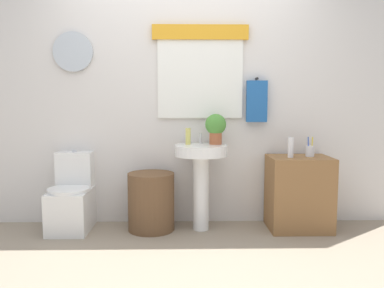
# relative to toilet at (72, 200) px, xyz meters

# --- Properties ---
(ground_plane) EXTENTS (8.00, 8.00, 0.00)m
(ground_plane) POSITION_rel_toilet_xyz_m (1.05, -0.88, -0.28)
(ground_plane) COLOR gray
(back_wall) EXTENTS (4.40, 0.18, 2.60)m
(back_wall) POSITION_rel_toilet_xyz_m (1.06, 0.26, 1.02)
(back_wall) COLOR silver
(back_wall) RESTS_ON ground_plane
(toilet) EXTENTS (0.38, 0.51, 0.74)m
(toilet) POSITION_rel_toilet_xyz_m (0.00, 0.00, 0.00)
(toilet) COLOR white
(toilet) RESTS_ON ground_plane
(laundry_hamper) EXTENTS (0.43, 0.43, 0.54)m
(laundry_hamper) POSITION_rel_toilet_xyz_m (0.75, -0.03, -0.01)
(laundry_hamper) COLOR brown
(laundry_hamper) RESTS_ON ground_plane
(pedestal_sink) EXTENTS (0.49, 0.49, 0.81)m
(pedestal_sink) POSITION_rel_toilet_xyz_m (1.22, -0.03, 0.31)
(pedestal_sink) COLOR white
(pedestal_sink) RESTS_ON ground_plane
(faucet) EXTENTS (0.03, 0.03, 0.10)m
(faucet) POSITION_rel_toilet_xyz_m (1.22, 0.09, 0.57)
(faucet) COLOR silver
(faucet) RESTS_ON pedestal_sink
(wooden_cabinet) EXTENTS (0.57, 0.44, 0.69)m
(wooden_cabinet) POSITION_rel_toilet_xyz_m (2.15, -0.03, 0.07)
(wooden_cabinet) COLOR olive
(wooden_cabinet) RESTS_ON ground_plane
(soap_bottle) EXTENTS (0.05, 0.05, 0.15)m
(soap_bottle) POSITION_rel_toilet_xyz_m (1.10, 0.02, 0.60)
(soap_bottle) COLOR #DBD166
(soap_bottle) RESTS_ON pedestal_sink
(potted_plant) EXTENTS (0.20, 0.20, 0.29)m
(potted_plant) POSITION_rel_toilet_xyz_m (1.36, 0.03, 0.69)
(potted_plant) COLOR #AD5B38
(potted_plant) RESTS_ON pedestal_sink
(lotion_bottle) EXTENTS (0.05, 0.05, 0.18)m
(lotion_bottle) POSITION_rel_toilet_xyz_m (2.05, -0.07, 0.50)
(lotion_bottle) COLOR white
(lotion_bottle) RESTS_ON wooden_cabinet
(toothbrush_cup) EXTENTS (0.08, 0.08, 0.19)m
(toothbrush_cup) POSITION_rel_toilet_xyz_m (2.25, -0.01, 0.46)
(toothbrush_cup) COLOR silver
(toothbrush_cup) RESTS_ON wooden_cabinet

